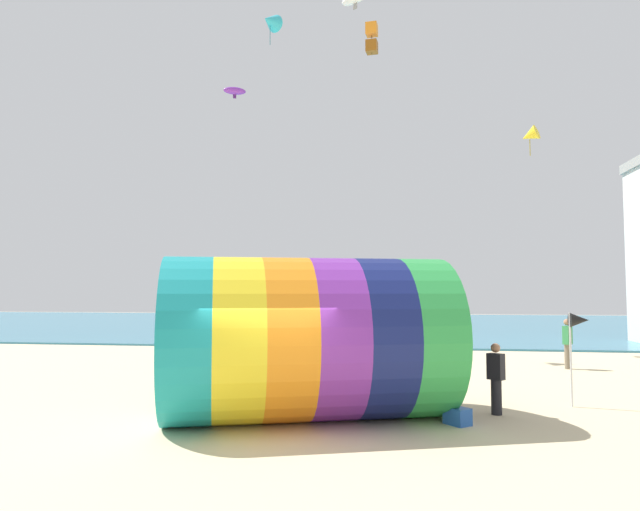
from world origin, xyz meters
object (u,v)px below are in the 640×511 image
giant_inflatable_tube (308,338)px  kite_yellow_delta (530,135)px  beach_flag (578,324)px  cooler_box (457,416)px  kite_cyan_delta (270,21)px  kite_orange_box (372,38)px  kite_handler (496,378)px  kite_purple_parafoil (235,91)px  bystander_near_water (568,343)px

giant_inflatable_tube → kite_yellow_delta: size_ratio=5.81×
beach_flag → cooler_box: bearing=-143.8°
kite_cyan_delta → cooler_box: kite_cyan_delta is taller
giant_inflatable_tube → kite_orange_box: size_ratio=4.23×
kite_handler → kite_purple_parafoil: (-10.57, 14.19, 12.30)m
kite_cyan_delta → bystander_near_water: kite_cyan_delta is taller
giant_inflatable_tube → kite_yellow_delta: (7.12, 10.61, 7.18)m
giant_inflatable_tube → kite_purple_parafoil: (-6.39, 15.35, 11.35)m
kite_yellow_delta → kite_purple_parafoil: size_ratio=0.94×
giant_inflatable_tube → kite_orange_box: (0.63, 16.28, 14.10)m
bystander_near_water → cooler_box: bystander_near_water is taller
kite_yellow_delta → bystander_near_water: 8.16m
kite_handler → kite_orange_box: bearing=103.2°
kite_handler → kite_cyan_delta: bearing=124.2°
giant_inflatable_tube → kite_handler: giant_inflatable_tube is taller
kite_purple_parafoil → beach_flag: 21.34m
kite_orange_box → bystander_near_water: (7.38, -6.85, -14.95)m
kite_purple_parafoil → bystander_near_water: (14.40, -5.92, -12.19)m
kite_orange_box → beach_flag: bearing=-67.7°
kite_cyan_delta → kite_yellow_delta: (11.15, -2.64, -6.69)m
kite_yellow_delta → beach_flag: bearing=-95.3°
kite_orange_box → cooler_box: size_ratio=3.16×
beach_flag → cooler_box: 4.31m
kite_orange_box → cooler_box: kite_orange_box is taller
giant_inflatable_tube → kite_orange_box: kite_orange_box is taller
kite_cyan_delta → kite_yellow_delta: size_ratio=1.35×
beach_flag → cooler_box: beach_flag is taller
kite_orange_box → cooler_box: bearing=-81.0°
kite_cyan_delta → kite_orange_box: bearing=33.0°
kite_yellow_delta → kite_cyan_delta: bearing=166.7°
giant_inflatable_tube → cooler_box: bearing=0.3°
kite_orange_box → kite_yellow_delta: bearing=-41.2°
kite_orange_box → kite_cyan_delta: bearing=-147.0°
giant_inflatable_tube → beach_flag: size_ratio=3.04×
kite_orange_box → kite_yellow_delta: (6.49, -5.68, -6.92)m
kite_yellow_delta → cooler_box: size_ratio=2.30×
kite_orange_box → kite_purple_parafoil: bearing=-172.4°
beach_flag → kite_handler: bearing=-151.9°
cooler_box → kite_orange_box: bearing=99.0°
kite_handler → kite_purple_parafoil: kite_purple_parafoil is taller
kite_handler → kite_orange_box: size_ratio=0.99×
kite_orange_box → beach_flag: (5.72, -13.97, -13.86)m
giant_inflatable_tube → cooler_box: (3.20, 0.02, -1.60)m
beach_flag → kite_cyan_delta: bearing=133.5°
kite_handler → kite_purple_parafoil: size_ratio=1.28×
giant_inflatable_tube → kite_handler: size_ratio=4.29×
kite_yellow_delta → beach_flag: 10.84m
kite_handler → kite_yellow_delta: kite_yellow_delta is taller
beach_flag → giant_inflatable_tube: bearing=-159.9°
beach_flag → bystander_near_water: bearing=76.8°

